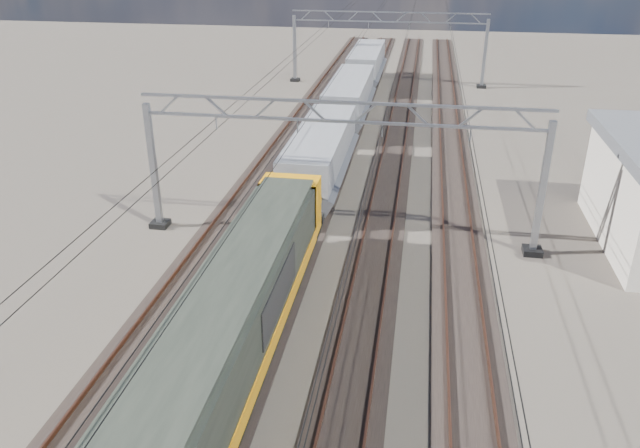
% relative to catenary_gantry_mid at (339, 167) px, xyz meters
% --- Properties ---
extents(ground, '(160.00, 160.00, 0.00)m').
position_rel_catenary_gantry_mid_xyz_m(ground, '(-0.00, -4.00, -3.91)').
color(ground, black).
rests_on(ground, ground).
extents(track_outer_west, '(2.60, 140.00, 0.30)m').
position_rel_catenary_gantry_mid_xyz_m(track_outer_west, '(-6.00, -4.00, -3.83)').
color(track_outer_west, black).
rests_on(track_outer_west, ground).
extents(track_loco, '(2.60, 140.00, 0.30)m').
position_rel_catenary_gantry_mid_xyz_m(track_loco, '(-2.00, -4.00, -3.83)').
color(track_loco, black).
rests_on(track_loco, ground).
extents(track_inner_east, '(2.60, 140.00, 0.30)m').
position_rel_catenary_gantry_mid_xyz_m(track_inner_east, '(2.00, -4.00, -3.83)').
color(track_inner_east, black).
rests_on(track_inner_east, ground).
extents(track_outer_east, '(2.60, 140.00, 0.30)m').
position_rel_catenary_gantry_mid_xyz_m(track_outer_east, '(6.00, -4.00, -3.83)').
color(track_outer_east, black).
rests_on(track_outer_east, ground).
extents(catenary_gantry_mid, '(19.90, 0.90, 7.11)m').
position_rel_catenary_gantry_mid_xyz_m(catenary_gantry_mid, '(0.00, 0.00, 0.00)').
color(catenary_gantry_mid, gray).
rests_on(catenary_gantry_mid, ground).
extents(catenary_gantry_far, '(19.90, 0.90, 7.11)m').
position_rel_catenary_gantry_mid_xyz_m(catenary_gantry_far, '(0.00, 36.00, 0.00)').
color(catenary_gantry_far, gray).
rests_on(catenary_gantry_far, ground).
extents(overhead_wires, '(12.03, 140.00, 0.53)m').
position_rel_catenary_gantry_mid_xyz_m(overhead_wires, '(-0.00, 4.00, 1.84)').
color(overhead_wires, black).
rests_on(overhead_wires, ground).
extents(locomotive, '(2.76, 21.10, 3.62)m').
position_rel_catenary_gantry_mid_xyz_m(locomotive, '(-2.00, -11.12, -1.58)').
color(locomotive, black).
rests_on(locomotive, ground).
extents(hopper_wagon_lead, '(3.38, 13.00, 3.25)m').
position_rel_catenary_gantry_mid_xyz_m(hopper_wagon_lead, '(-2.00, 6.57, -1.67)').
color(hopper_wagon_lead, black).
rests_on(hopper_wagon_lead, ground).
extents(hopper_wagon_mid, '(3.38, 13.00, 3.25)m').
position_rel_catenary_gantry_mid_xyz_m(hopper_wagon_mid, '(-2.00, 20.77, -1.67)').
color(hopper_wagon_mid, black).
rests_on(hopper_wagon_mid, ground).
extents(hopper_wagon_third, '(3.38, 13.00, 3.25)m').
position_rel_catenary_gantry_mid_xyz_m(hopper_wagon_third, '(-2.00, 34.97, -1.67)').
color(hopper_wagon_third, black).
rests_on(hopper_wagon_third, ground).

